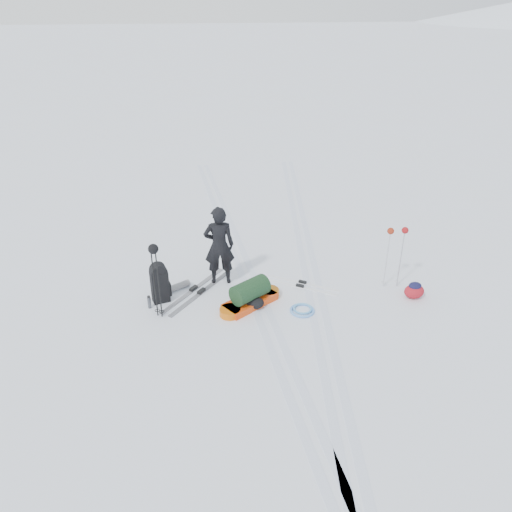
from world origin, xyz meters
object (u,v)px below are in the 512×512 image
Objects in this scene: expedition_rucksack at (162,283)px; ski_poles_black at (154,258)px; skier at (219,246)px; pulk_sled at (250,296)px.

expedition_rucksack is 1.02m from ski_poles_black.
pulk_sled is (0.49, -0.95, -0.63)m from skier.
skier reaches higher than pulk_sled.
skier is at bearing 8.21° from expedition_rucksack.
pulk_sled is 1.69× the size of expedition_rucksack.
expedition_rucksack reaches higher than pulk_sled.
skier is 1.21× the size of pulk_sled.
skier is 2.04× the size of expedition_rucksack.
expedition_rucksack is 0.55× the size of ski_poles_black.
skier is 1.66m from ski_poles_black.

